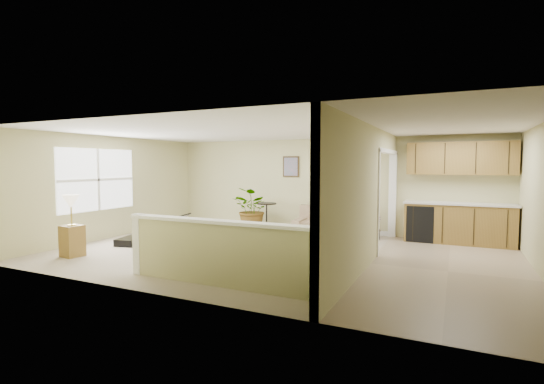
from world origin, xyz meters
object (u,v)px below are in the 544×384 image
at_px(loveseat, 329,221).
at_px(lamp_stand, 72,230).
at_px(piano, 162,216).
at_px(palm_plant, 253,209).
at_px(piano_bench, 189,238).
at_px(small_plant, 374,229).
at_px(accent_table, 267,213).

xyz_separation_m(loveseat, lamp_stand, (-3.93, -4.32, 0.15)).
relative_size(piano, palm_plant, 1.48).
relative_size(piano, lamp_stand, 1.65).
height_order(loveseat, lamp_stand, lamp_stand).
distance_m(piano_bench, loveseat, 3.60).
bearing_deg(piano, loveseat, 23.55).
relative_size(piano_bench, palm_plant, 0.49).
distance_m(palm_plant, lamp_stand, 4.58).
bearing_deg(piano, lamp_stand, -118.97).
height_order(piano_bench, palm_plant, palm_plant).
relative_size(loveseat, small_plant, 3.06).
height_order(piano_bench, loveseat, loveseat).
xyz_separation_m(piano, piano_bench, (1.05, -0.37, -0.38)).
relative_size(loveseat, palm_plant, 1.31).
distance_m(loveseat, accent_table, 1.75).
height_order(palm_plant, lamp_stand, lamp_stand).
bearing_deg(lamp_stand, loveseat, 47.69).
distance_m(piano_bench, palm_plant, 2.68).
bearing_deg(piano_bench, loveseat, 50.31).
distance_m(piano_bench, lamp_stand, 2.28).
distance_m(loveseat, small_plant, 1.11).
bearing_deg(lamp_stand, piano, 73.06).
bearing_deg(loveseat, piano_bench, -135.16).
height_order(accent_table, lamp_stand, lamp_stand).
height_order(piano_bench, accent_table, accent_table).
distance_m(piano, small_plant, 5.08).
bearing_deg(palm_plant, small_plant, 2.50).
bearing_deg(loveseat, accent_table, 176.80).
bearing_deg(small_plant, piano_bench, -140.65).
relative_size(piano_bench, loveseat, 0.37).
bearing_deg(loveseat, palm_plant, 177.80).
bearing_deg(small_plant, piano, -151.51).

